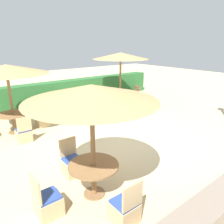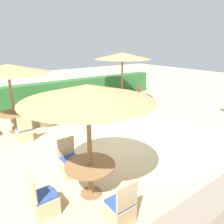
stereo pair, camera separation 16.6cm
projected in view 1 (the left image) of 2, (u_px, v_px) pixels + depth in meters
The scene contains 16 objects.
ground_plane at pixel (123, 141), 7.49m from camera, with size 40.00×40.00×0.00m, color #D1BA8C.
hedge_row at pixel (53, 94), 11.53m from camera, with size 13.00×0.70×1.25m, color #2D6B33.
parasol_front_left at pixel (91, 93), 4.19m from camera, with size 2.64×2.64×2.48m.
round_table_front_left at pixel (94, 171), 4.72m from camera, with size 1.09×1.09×0.74m.
patio_chair_front_left_north at pixel (72, 165), 5.57m from camera, with size 0.46×0.46×0.93m.
patio_chair_front_left_west at pixel (48, 203), 4.23m from camera, with size 0.46×0.46×0.93m.
patio_chair_front_left_south at pixel (125, 210), 4.07m from camera, with size 0.46×0.46×0.93m.
parasol_back_right at pixel (121, 56), 10.89m from camera, with size 2.81×2.81×2.75m.
round_table_back_right at pixel (120, 95), 11.50m from camera, with size 1.13×1.13×0.75m.
patio_chair_back_right_east at pixel (134, 97), 12.29m from camera, with size 0.46×0.46×0.93m.
patio_chair_back_right_west at pixel (105, 104), 10.96m from camera, with size 0.46×0.46×0.93m.
patio_chair_back_right_south at pixel (133, 105), 10.82m from camera, with size 0.46×0.46×0.93m.
parasol_back_left at pixel (6, 69), 7.50m from camera, with size 2.88×2.88×2.52m.
round_table_back_left at pixel (13, 117), 8.04m from camera, with size 1.14×1.14×0.74m.
patio_chair_back_left_east at pixel (43, 120), 8.76m from camera, with size 0.46×0.46×0.93m.
patio_chair_back_left_south at pixel (24, 134), 7.39m from camera, with size 0.46×0.46×0.93m.
Camera 1 is at (-4.51, -5.13, 3.25)m, focal length 35.00 mm.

